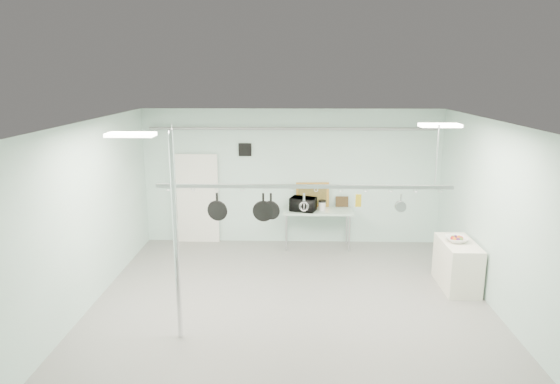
{
  "coord_description": "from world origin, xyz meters",
  "views": [
    {
      "loc": [
        0.03,
        -7.56,
        3.96
      ],
      "look_at": [
        -0.2,
        1.0,
        1.94
      ],
      "focal_mm": 32.0,
      "sensor_mm": 36.0,
      "label": 1
    }
  ],
  "objects_px": {
    "skillet_left": "(217,207)",
    "skillet_right": "(271,206)",
    "side_cabinet": "(457,265)",
    "pot_rack": "(304,185)",
    "prep_table": "(318,213)",
    "skillet_mid": "(263,207)",
    "microwave": "(303,204)",
    "coffee_canister": "(322,206)",
    "chrome_pole": "(176,239)",
    "fruit_bowl": "(457,239)"
  },
  "relations": [
    {
      "from": "chrome_pole",
      "to": "pot_rack",
      "type": "height_order",
      "value": "chrome_pole"
    },
    {
      "from": "skillet_left",
      "to": "skillet_right",
      "type": "xyz_separation_m",
      "value": [
        0.88,
        0.0,
        0.02
      ]
    },
    {
      "from": "fruit_bowl",
      "to": "skillet_left",
      "type": "xyz_separation_m",
      "value": [
        -4.32,
        -1.11,
        0.9
      ]
    },
    {
      "from": "side_cabinet",
      "to": "fruit_bowl",
      "type": "height_order",
      "value": "fruit_bowl"
    },
    {
      "from": "chrome_pole",
      "to": "skillet_right",
      "type": "relative_size",
      "value": 7.62
    },
    {
      "from": "pot_rack",
      "to": "skillet_mid",
      "type": "distance_m",
      "value": 0.76
    },
    {
      "from": "coffee_canister",
      "to": "skillet_left",
      "type": "bearing_deg",
      "value": -120.45
    },
    {
      "from": "side_cabinet",
      "to": "skillet_mid",
      "type": "relative_size",
      "value": 2.51
    },
    {
      "from": "chrome_pole",
      "to": "microwave",
      "type": "xyz_separation_m",
      "value": [
        1.97,
        4.11,
        -0.54
      ]
    },
    {
      "from": "pot_rack",
      "to": "skillet_left",
      "type": "height_order",
      "value": "pot_rack"
    },
    {
      "from": "microwave",
      "to": "coffee_canister",
      "type": "xyz_separation_m",
      "value": [
        0.43,
        0.04,
        -0.06
      ]
    },
    {
      "from": "coffee_canister",
      "to": "skillet_mid",
      "type": "distance_m",
      "value": 3.56
    },
    {
      "from": "microwave",
      "to": "prep_table",
      "type": "bearing_deg",
      "value": -146.9
    },
    {
      "from": "prep_table",
      "to": "skillet_right",
      "type": "bearing_deg",
      "value": -105.79
    },
    {
      "from": "skillet_left",
      "to": "skillet_mid",
      "type": "relative_size",
      "value": 0.98
    },
    {
      "from": "fruit_bowl",
      "to": "skillet_left",
      "type": "height_order",
      "value": "skillet_left"
    },
    {
      "from": "prep_table",
      "to": "microwave",
      "type": "distance_m",
      "value": 0.41
    },
    {
      "from": "microwave",
      "to": "skillet_mid",
      "type": "xyz_separation_m",
      "value": [
        -0.72,
        -3.21,
        0.78
      ]
    },
    {
      "from": "side_cabinet",
      "to": "pot_rack",
      "type": "distance_m",
      "value": 3.62
    },
    {
      "from": "coffee_canister",
      "to": "skillet_right",
      "type": "relative_size",
      "value": 0.48
    },
    {
      "from": "pot_rack",
      "to": "side_cabinet",
      "type": "bearing_deg",
      "value": 20.45
    },
    {
      "from": "skillet_right",
      "to": "chrome_pole",
      "type": "bearing_deg",
      "value": -124.73
    },
    {
      "from": "chrome_pole",
      "to": "side_cabinet",
      "type": "xyz_separation_m",
      "value": [
        4.85,
        2.0,
        -1.15
      ]
    },
    {
      "from": "chrome_pole",
      "to": "coffee_canister",
      "type": "relative_size",
      "value": 15.91
    },
    {
      "from": "chrome_pole",
      "to": "fruit_bowl",
      "type": "relative_size",
      "value": 7.97
    },
    {
      "from": "skillet_left",
      "to": "skillet_right",
      "type": "height_order",
      "value": "same"
    },
    {
      "from": "microwave",
      "to": "coffee_canister",
      "type": "height_order",
      "value": "microwave"
    },
    {
      "from": "skillet_mid",
      "to": "fruit_bowl",
      "type": "bearing_deg",
      "value": 22.28
    },
    {
      "from": "prep_table",
      "to": "skillet_mid",
      "type": "height_order",
      "value": "skillet_mid"
    },
    {
      "from": "microwave",
      "to": "fruit_bowl",
      "type": "bearing_deg",
      "value": 162.12
    },
    {
      "from": "microwave",
      "to": "skillet_left",
      "type": "height_order",
      "value": "skillet_left"
    },
    {
      "from": "chrome_pole",
      "to": "fruit_bowl",
      "type": "distance_m",
      "value": 5.25
    },
    {
      "from": "microwave",
      "to": "skillet_mid",
      "type": "relative_size",
      "value": 1.19
    },
    {
      "from": "side_cabinet",
      "to": "microwave",
      "type": "distance_m",
      "value": 3.63
    },
    {
      "from": "skillet_mid",
      "to": "skillet_right",
      "type": "distance_m",
      "value": 0.13
    },
    {
      "from": "chrome_pole",
      "to": "pot_rack",
      "type": "bearing_deg",
      "value": 25.35
    },
    {
      "from": "pot_rack",
      "to": "microwave",
      "type": "bearing_deg",
      "value": 88.81
    },
    {
      "from": "pot_rack",
      "to": "microwave",
      "type": "relative_size",
      "value": 8.47
    },
    {
      "from": "coffee_canister",
      "to": "microwave",
      "type": "bearing_deg",
      "value": -174.63
    },
    {
      "from": "fruit_bowl",
      "to": "microwave",
      "type": "bearing_deg",
      "value": 143.45
    },
    {
      "from": "side_cabinet",
      "to": "coffee_canister",
      "type": "bearing_deg",
      "value": 138.67
    },
    {
      "from": "prep_table",
      "to": "skillet_mid",
      "type": "bearing_deg",
      "value": -107.78
    },
    {
      "from": "side_cabinet",
      "to": "skillet_mid",
      "type": "xyz_separation_m",
      "value": [
        -3.61,
        -1.1,
        1.4
      ]
    },
    {
      "from": "chrome_pole",
      "to": "pot_rack",
      "type": "distance_m",
      "value": 2.19
    },
    {
      "from": "pot_rack",
      "to": "skillet_mid",
      "type": "bearing_deg",
      "value": 180.0
    },
    {
      "from": "side_cabinet",
      "to": "skillet_right",
      "type": "distance_m",
      "value": 3.92
    },
    {
      "from": "skillet_right",
      "to": "pot_rack",
      "type": "bearing_deg",
      "value": 21.91
    },
    {
      "from": "prep_table",
      "to": "fruit_bowl",
      "type": "bearing_deg",
      "value": -41.16
    },
    {
      "from": "skillet_left",
      "to": "skillet_mid",
      "type": "height_order",
      "value": "same"
    },
    {
      "from": "chrome_pole",
      "to": "skillet_left",
      "type": "distance_m",
      "value": 1.05
    }
  ]
}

